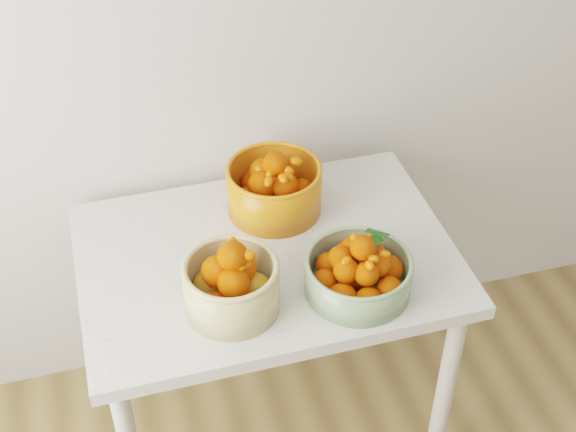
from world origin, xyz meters
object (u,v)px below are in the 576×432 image
Objects in this scene: bowl_green at (359,272)px; bowl_orange at (274,187)px; table at (267,279)px; bowl_cream at (231,284)px.

bowl_green is 0.39m from bowl_orange.
table is 3.03× the size of bowl_green.
bowl_cream is at bearing -120.07° from bowl_orange.
bowl_orange is at bearing 107.90° from bowl_green.
table is at bearing -111.35° from bowl_orange.
bowl_cream is at bearing -127.84° from table.
bowl_cream reaches higher than bowl_green.
bowl_orange reaches higher than bowl_green.
table is 3.43× the size of bowl_orange.
table is at bearing 134.13° from bowl_green.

